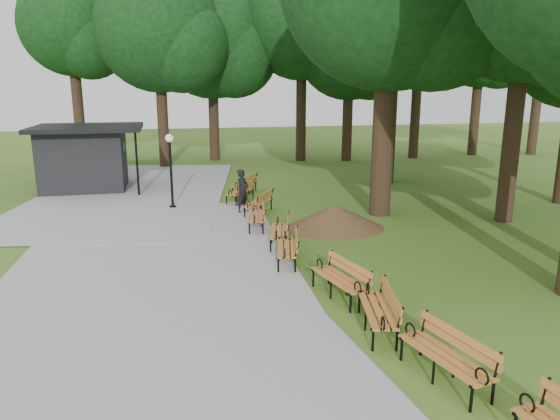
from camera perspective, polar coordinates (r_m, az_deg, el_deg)
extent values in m
plane|color=#3C661D|center=(11.32, 5.72, -11.25)|extent=(100.00, 100.00, 0.00)
cube|color=#9A9A9C|center=(13.60, -14.80, -7.15)|extent=(12.00, 38.00, 0.06)
imported|color=black|center=(19.58, -4.20, 2.11)|extent=(0.71, 0.72, 1.68)
cylinder|color=black|center=(20.59, -12.01, 3.84)|extent=(0.10, 0.10, 2.69)
sphere|color=white|center=(20.40, -12.21, 7.82)|extent=(0.32, 0.32, 0.32)
cone|color=#47301C|center=(17.56, 6.11, -0.73)|extent=(2.89, 2.89, 0.82)
cylinder|color=black|center=(19.64, 24.53, 8.82)|extent=(0.60, 0.60, 7.01)
cylinder|color=black|center=(19.25, 11.51, 10.65)|extent=(0.80, 0.80, 7.66)
cylinder|color=black|center=(25.99, 12.10, 11.65)|extent=(0.76, 0.76, 7.93)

